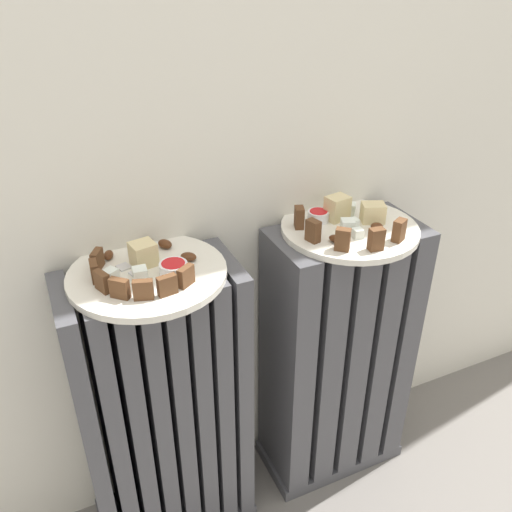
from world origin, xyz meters
The scene contains 34 objects.
radiator_left centered at (-0.20, 0.28, 0.31)m, with size 0.33×0.17×0.63m.
radiator_right centered at (0.20, 0.28, 0.31)m, with size 0.33×0.17×0.63m.
plate_left centered at (-0.20, 0.28, 0.64)m, with size 0.27×0.27×0.01m, color silver.
plate_right centered at (0.20, 0.28, 0.64)m, with size 0.27×0.27×0.01m, color silver.
dark_cake_slice_left_0 centered at (-0.27, 0.32, 0.66)m, with size 0.03×0.01×0.03m, color #56351E.
dark_cake_slice_left_1 centered at (-0.28, 0.29, 0.66)m, with size 0.03×0.01×0.03m, color #56351E.
dark_cake_slice_left_2 centered at (-0.28, 0.25, 0.66)m, with size 0.03×0.01×0.03m, color #56351E.
dark_cake_slice_left_3 centered at (-0.26, 0.22, 0.66)m, with size 0.03×0.01×0.03m, color #56351E.
dark_cake_slice_left_4 centered at (-0.23, 0.20, 0.66)m, with size 0.03×0.01×0.03m, color #56351E.
dark_cake_slice_left_5 centered at (-0.19, 0.20, 0.66)m, with size 0.03×0.01×0.03m, color #56351E.
dark_cake_slice_left_6 centered at (-0.15, 0.21, 0.66)m, with size 0.03×0.01×0.03m, color #56351E.
marble_cake_slice_left_0 centered at (-0.20, 0.30, 0.67)m, with size 0.04×0.04×0.04m, color beige.
turkish_delight_left_0 centered at (-0.26, 0.27, 0.66)m, with size 0.02×0.02×0.02m, color white.
turkish_delight_left_1 centered at (-0.22, 0.25, 0.66)m, with size 0.02×0.02×0.02m, color white.
medjool_date_left_0 centered at (-0.18, 0.36, 0.65)m, with size 0.03×0.02×0.02m, color #4C2814.
medjool_date_left_1 centered at (-0.15, 0.34, 0.65)m, with size 0.03×0.02×0.02m, color #4C2814.
medjool_date_left_2 centered at (-0.13, 0.28, 0.65)m, with size 0.03×0.02×0.01m, color #4C2814.
medjool_date_left_3 centered at (-0.25, 0.35, 0.65)m, with size 0.03×0.02×0.01m, color #4C2814.
jam_bowl_left centered at (-0.16, 0.25, 0.66)m, with size 0.05×0.05×0.02m.
dark_cake_slice_right_0 centered at (0.11, 0.32, 0.67)m, with size 0.03×0.02×0.04m, color #56351E.
dark_cake_slice_right_1 centered at (0.10, 0.26, 0.67)m, with size 0.03×0.02×0.04m, color #56351E.
dark_cake_slice_right_2 centered at (0.13, 0.20, 0.67)m, with size 0.03×0.02×0.04m, color #56351E.
dark_cake_slice_right_3 centered at (0.19, 0.18, 0.67)m, with size 0.03×0.02×0.04m, color #56351E.
dark_cake_slice_right_4 centered at (0.25, 0.19, 0.67)m, with size 0.03×0.02×0.04m, color #56351E.
marble_cake_slice_right_0 centered at (0.25, 0.28, 0.66)m, with size 0.04×0.03×0.04m, color beige.
marble_cake_slice_right_1 centered at (0.19, 0.32, 0.67)m, with size 0.04×0.03×0.05m, color beige.
turkish_delight_right_0 centered at (0.20, 0.27, 0.66)m, with size 0.02×0.02×0.02m, color white.
turkish_delight_right_1 centered at (0.18, 0.26, 0.66)m, with size 0.02×0.02×0.02m, color white.
turkish_delight_right_2 centered at (0.19, 0.23, 0.65)m, with size 0.02×0.02×0.02m, color white.
turkish_delight_right_3 centered at (0.23, 0.33, 0.66)m, with size 0.02×0.02×0.02m, color white.
medjool_date_right_0 centered at (0.14, 0.23, 0.65)m, with size 0.03×0.02×0.01m, color #4C2814.
medjool_date_right_1 centered at (0.24, 0.24, 0.65)m, with size 0.02×0.02×0.01m, color #4C2814.
jam_bowl_right centered at (0.16, 0.32, 0.66)m, with size 0.04×0.04×0.02m.
fork centered at (-0.23, 0.28, 0.65)m, with size 0.04×0.09×0.00m.
Camera 1 is at (-0.35, -0.49, 1.12)m, focal length 37.55 mm.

